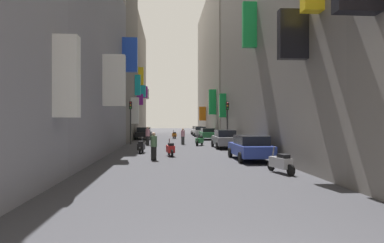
{
  "coord_description": "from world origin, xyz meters",
  "views": [
    {
      "loc": [
        -1.07,
        -3.55,
        2.27
      ],
      "look_at": [
        1.53,
        29.99,
        2.22
      ],
      "focal_mm": 30.74,
      "sensor_mm": 36.0,
      "label": 1
    }
  ],
  "objects_px": {
    "scooter_red": "(170,149)",
    "traffic_light_far_corner": "(227,116)",
    "scooter_orange": "(174,135)",
    "parked_car_black": "(144,133)",
    "pedestrian_crossing": "(148,136)",
    "pedestrian_near_right": "(154,146)",
    "parked_car_blue": "(250,147)",
    "parked_car_grey": "(225,139)",
    "parked_car_green": "(208,133)",
    "scooter_silver": "(281,163)",
    "scooter_green": "(200,141)",
    "parked_car_silver": "(200,131)",
    "pedestrian_near_left": "(183,136)",
    "parked_car_white": "(197,130)",
    "traffic_light_near_corner": "(131,115)",
    "scooter_black": "(141,146)"
  },
  "relations": [
    {
      "from": "parked_car_blue",
      "to": "scooter_black",
      "type": "height_order",
      "value": "parked_car_blue"
    },
    {
      "from": "parked_car_black",
      "to": "traffic_light_near_corner",
      "type": "xyz_separation_m",
      "value": [
        -0.67,
        -8.81,
        2.08
      ]
    },
    {
      "from": "parked_car_green",
      "to": "parked_car_silver",
      "type": "height_order",
      "value": "parked_car_silver"
    },
    {
      "from": "scooter_silver",
      "to": "pedestrian_near_right",
      "type": "height_order",
      "value": "pedestrian_near_right"
    },
    {
      "from": "parked_car_grey",
      "to": "traffic_light_near_corner",
      "type": "height_order",
      "value": "traffic_light_near_corner"
    },
    {
      "from": "parked_car_silver",
      "to": "pedestrian_near_left",
      "type": "bearing_deg",
      "value": -101.36
    },
    {
      "from": "parked_car_blue",
      "to": "scooter_orange",
      "type": "bearing_deg",
      "value": 99.22
    },
    {
      "from": "parked_car_black",
      "to": "pedestrian_crossing",
      "type": "xyz_separation_m",
      "value": [
        1.08,
        -10.37,
        0.09
      ]
    },
    {
      "from": "scooter_orange",
      "to": "traffic_light_far_corner",
      "type": "relative_size",
      "value": 0.45
    },
    {
      "from": "scooter_silver",
      "to": "pedestrian_near_left",
      "type": "distance_m",
      "value": 18.11
    },
    {
      "from": "traffic_light_far_corner",
      "to": "scooter_green",
      "type": "bearing_deg",
      "value": 177.92
    },
    {
      "from": "scooter_orange",
      "to": "scooter_black",
      "type": "bearing_deg",
      "value": -98.37
    },
    {
      "from": "parked_car_grey",
      "to": "pedestrian_near_right",
      "type": "distance_m",
      "value": 9.86
    },
    {
      "from": "parked_car_black",
      "to": "scooter_silver",
      "type": "relative_size",
      "value": 2.08
    },
    {
      "from": "scooter_orange",
      "to": "scooter_silver",
      "type": "bearing_deg",
      "value": -82.12
    },
    {
      "from": "scooter_silver",
      "to": "pedestrian_crossing",
      "type": "relative_size",
      "value": 1.12
    },
    {
      "from": "scooter_green",
      "to": "scooter_red",
      "type": "bearing_deg",
      "value": -107.32
    },
    {
      "from": "scooter_silver",
      "to": "scooter_orange",
      "type": "distance_m",
      "value": 28.79
    },
    {
      "from": "parked_car_black",
      "to": "parked_car_silver",
      "type": "distance_m",
      "value": 10.34
    },
    {
      "from": "scooter_green",
      "to": "pedestrian_near_left",
      "type": "relative_size",
      "value": 1.19
    },
    {
      "from": "scooter_orange",
      "to": "traffic_light_near_corner",
      "type": "distance_m",
      "value": 11.26
    },
    {
      "from": "scooter_red",
      "to": "scooter_black",
      "type": "height_order",
      "value": "same"
    },
    {
      "from": "parked_car_silver",
      "to": "parked_car_black",
      "type": "bearing_deg",
      "value": -138.06
    },
    {
      "from": "scooter_red",
      "to": "traffic_light_far_corner",
      "type": "xyz_separation_m",
      "value": [
        5.38,
        8.88,
        2.31
      ]
    },
    {
      "from": "parked_car_silver",
      "to": "scooter_red",
      "type": "relative_size",
      "value": 2.43
    },
    {
      "from": "parked_car_grey",
      "to": "pedestrian_near_left",
      "type": "bearing_deg",
      "value": 126.42
    },
    {
      "from": "parked_car_green",
      "to": "parked_car_black",
      "type": "relative_size",
      "value": 1.03
    },
    {
      "from": "scooter_black",
      "to": "parked_car_black",
      "type": "bearing_deg",
      "value": 93.35
    },
    {
      "from": "pedestrian_crossing",
      "to": "pedestrian_near_right",
      "type": "relative_size",
      "value": 1.08
    },
    {
      "from": "parked_car_green",
      "to": "pedestrian_crossing",
      "type": "distance_m",
      "value": 11.32
    },
    {
      "from": "parked_car_black",
      "to": "scooter_silver",
      "type": "height_order",
      "value": "parked_car_black"
    },
    {
      "from": "scooter_green",
      "to": "scooter_silver",
      "type": "bearing_deg",
      "value": -83.42
    },
    {
      "from": "parked_car_silver",
      "to": "pedestrian_near_right",
      "type": "xyz_separation_m",
      "value": [
        -5.61,
        -28.98,
        0.04
      ]
    },
    {
      "from": "parked_car_grey",
      "to": "scooter_orange",
      "type": "xyz_separation_m",
      "value": [
        -3.87,
        15.18,
        -0.33
      ]
    },
    {
      "from": "parked_car_silver",
      "to": "scooter_red",
      "type": "height_order",
      "value": "parked_car_silver"
    },
    {
      "from": "scooter_green",
      "to": "scooter_orange",
      "type": "relative_size",
      "value": 1.04
    },
    {
      "from": "parked_car_green",
      "to": "scooter_silver",
      "type": "xyz_separation_m",
      "value": [
        -0.06,
        -25.99,
        -0.28
      ]
    },
    {
      "from": "parked_car_silver",
      "to": "scooter_green",
      "type": "relative_size",
      "value": 2.35
    },
    {
      "from": "scooter_black",
      "to": "scooter_silver",
      "type": "bearing_deg",
      "value": -54.98
    },
    {
      "from": "pedestrian_near_left",
      "to": "parked_car_black",
      "type": "bearing_deg",
      "value": 114.88
    },
    {
      "from": "scooter_orange",
      "to": "traffic_light_far_corner",
      "type": "distance_m",
      "value": 13.33
    },
    {
      "from": "parked_car_white",
      "to": "traffic_light_near_corner",
      "type": "height_order",
      "value": "traffic_light_near_corner"
    },
    {
      "from": "parked_car_green",
      "to": "traffic_light_far_corner",
      "type": "height_order",
      "value": "traffic_light_far_corner"
    },
    {
      "from": "parked_car_blue",
      "to": "parked_car_black",
      "type": "relative_size",
      "value": 1.07
    },
    {
      "from": "parked_car_silver",
      "to": "pedestrian_crossing",
      "type": "height_order",
      "value": "pedestrian_crossing"
    },
    {
      "from": "parked_car_silver",
      "to": "scooter_black",
      "type": "relative_size",
      "value": 2.25
    },
    {
      "from": "parked_car_black",
      "to": "pedestrian_near_right",
      "type": "xyz_separation_m",
      "value": [
        2.09,
        -22.06,
        0.02
      ]
    },
    {
      "from": "scooter_green",
      "to": "traffic_light_far_corner",
      "type": "height_order",
      "value": "traffic_light_far_corner"
    },
    {
      "from": "traffic_light_far_corner",
      "to": "parked_car_white",
      "type": "bearing_deg",
      "value": 91.5
    },
    {
      "from": "pedestrian_crossing",
      "to": "scooter_orange",
      "type": "bearing_deg",
      "value": 76.7
    }
  ]
}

